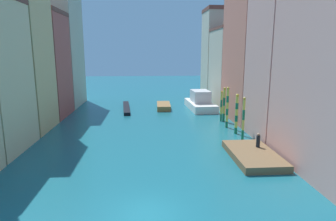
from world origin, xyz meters
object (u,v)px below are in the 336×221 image
Objects in this scene: mooring_pole_2 at (227,107)px; vaporetto_white at (200,102)px; person_on_dock at (258,141)px; gondola_black at (126,108)px; mooring_pole_0 at (243,118)px; mooring_pole_3 at (224,104)px; mooring_pole_1 at (237,113)px; motorboat_0 at (164,106)px; mooring_pole_4 at (221,106)px; waterfront_dock at (253,155)px.

mooring_pole_2 is 0.56× the size of vaporetto_white.
person_on_dock is 0.27× the size of mooring_pole_2.
mooring_pole_2 is 0.49× the size of gondola_black.
mooring_pole_3 is at bearing 88.87° from mooring_pole_0.
vaporetto_white reaches higher than gondola_black.
mooring_pole_0 is at bearing -52.82° from gondola_black.
vaporetto_white is (-1.44, 15.36, -1.30)m from mooring_pole_1.
mooring_pole_2 is 15.29m from motorboat_0.
vaporetto_white is (-1.12, 12.50, -1.52)m from mooring_pole_2.
mooring_pole_0 is 17.95m from vaporetto_white.
mooring_pole_2 reaches higher than vaporetto_white.
mooring_pole_1 is at bearing 90.04° from person_on_dock.
mooring_pole_3 reaches higher than mooring_pole_0.
mooring_pole_2 is (-0.32, 9.73, 1.38)m from person_on_dock.
mooring_pole_4 is 0.40× the size of gondola_black.
vaporetto_white is 12.57m from gondola_black.
gondola_black is (-14.12, 9.71, -2.19)m from mooring_pole_3.
mooring_pole_0 is 2.49m from mooring_pole_1.
motorboat_0 is (-6.75, 24.22, 0.10)m from waterfront_dock.
mooring_pole_2 reaches higher than person_on_dock.
gondola_black is at bearing 118.53° from waterfront_dock.
waterfront_dock is 1.53× the size of mooring_pole_3.
mooring_pole_0 reaches higher than mooring_pole_4.
gondola_black is at bearing 131.28° from mooring_pole_1.
mooring_pole_2 reaches higher than waterfront_dock.
waterfront_dock is 1.71× the size of mooring_pole_4.
waterfront_dock is at bearing -92.99° from mooring_pole_2.
person_on_dock is (0.90, 1.26, 0.96)m from waterfront_dock.
mooring_pole_2 is at bearing 96.39° from mooring_pole_1.
motorboat_0 is (-7.64, 16.09, -2.02)m from mooring_pole_1.
mooring_pole_3 is at bearing 81.83° from mooring_pole_2.
mooring_pole_4 is (-0.16, 8.85, -0.25)m from mooring_pole_0.
mooring_pole_1 is at bearing 83.73° from waterfront_dock.
mooring_pole_3 is 0.51× the size of vaporetto_white.
mooring_pole_1 is at bearing -91.47° from mooring_pole_3.
mooring_pole_0 is (0.88, 5.64, 2.11)m from waterfront_dock.
person_on_dock is 22.29m from vaporetto_white.
gondola_black is at bearing -178.34° from motorboat_0.
mooring_pole_2 reaches higher than mooring_pole_3.
mooring_pole_0 is at bearing -91.13° from mooring_pole_3.
mooring_pole_0 is 0.82× the size of motorboat_0.
gondola_black is at bearing 127.18° from mooring_pole_0.
mooring_pole_2 is 3.54m from mooring_pole_4.
waterfront_dock is 5.22× the size of person_on_dock.
waterfront_dock is 23.52m from vaporetto_white.
mooring_pole_0 reaches higher than waterfront_dock.
gondola_black is (-13.96, 15.91, -2.19)m from mooring_pole_1.
motorboat_0 is at bearing 128.25° from mooring_pole_3.
mooring_pole_3 is 9.40m from vaporetto_white.
waterfront_dock is at bearing -125.55° from person_on_dock.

